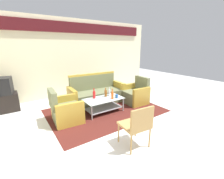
% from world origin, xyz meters
% --- Properties ---
extents(ground_plane, '(14.00, 14.00, 0.00)m').
position_xyz_m(ground_plane, '(0.00, 0.00, 0.00)').
color(ground_plane, white).
extents(wall_back, '(6.52, 0.19, 2.80)m').
position_xyz_m(wall_back, '(0.00, 3.05, 1.48)').
color(wall_back, beige).
rests_on(wall_back, ground).
extents(rug, '(3.16, 2.21, 0.01)m').
position_xyz_m(rug, '(-0.10, 0.92, 0.01)').
color(rug, '#511E19').
rests_on(rug, ground).
extents(couch, '(1.82, 0.80, 0.96)m').
position_xyz_m(couch, '(-0.00, 1.63, 0.32)').
color(couch, '#6B704C').
rests_on(couch, rug).
extents(armchair_left, '(0.75, 0.80, 0.85)m').
position_xyz_m(armchair_left, '(-1.27, 0.93, 0.29)').
color(armchair_left, '#6B704C').
rests_on(armchair_left, rug).
extents(armchair_right, '(0.73, 0.79, 0.85)m').
position_xyz_m(armchair_right, '(1.07, 0.91, 0.29)').
color(armchair_right, '#6B704C').
rests_on(armchair_right, rug).
extents(coffee_table, '(1.10, 0.60, 0.40)m').
position_xyz_m(coffee_table, '(-0.19, 0.87, 0.27)').
color(coffee_table, silver).
rests_on(coffee_table, rug).
extents(bottle_clear, '(0.07, 0.07, 0.27)m').
position_xyz_m(bottle_clear, '(0.09, 1.00, 0.51)').
color(bottle_clear, silver).
rests_on(bottle_clear, coffee_table).
extents(bottle_brown, '(0.08, 0.08, 0.26)m').
position_xyz_m(bottle_brown, '(-0.03, 1.01, 0.51)').
color(bottle_brown, brown).
rests_on(bottle_brown, coffee_table).
extents(bottle_orange, '(0.07, 0.07, 0.29)m').
position_xyz_m(bottle_orange, '(0.01, 0.73, 0.52)').
color(bottle_orange, '#D85919').
rests_on(bottle_orange, coffee_table).
extents(bottle_red, '(0.07, 0.07, 0.29)m').
position_xyz_m(bottle_red, '(-0.39, 1.05, 0.52)').
color(bottle_red, red).
rests_on(bottle_red, coffee_table).
extents(cup, '(0.08, 0.08, 0.10)m').
position_xyz_m(cup, '(0.15, 0.72, 0.46)').
color(cup, '#2659A5').
rests_on(cup, coffee_table).
extents(tv_stand, '(0.80, 0.50, 0.52)m').
position_xyz_m(tv_stand, '(-2.57, 2.55, 0.26)').
color(tv_stand, black).
rests_on(tv_stand, ground).
extents(wicker_chair, '(0.52, 0.52, 0.84)m').
position_xyz_m(wicker_chair, '(-0.51, -0.83, 0.49)').
color(wicker_chair, '#AD844C').
rests_on(wicker_chair, ground).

